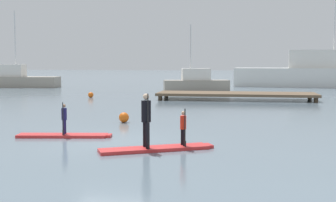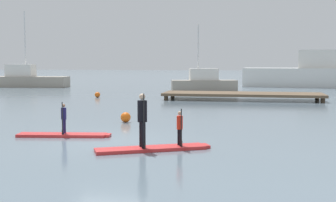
{
  "view_description": "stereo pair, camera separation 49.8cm",
  "coord_description": "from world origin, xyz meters",
  "px_view_note": "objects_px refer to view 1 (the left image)",
  "views": [
    {
      "loc": [
        4.27,
        -14.3,
        2.63
      ],
      "look_at": [
        1.64,
        2.34,
        1.14
      ],
      "focal_mm": 47.77,
      "sensor_mm": 36.0,
      "label": 1
    },
    {
      "loc": [
        4.76,
        -14.22,
        2.63
      ],
      "look_at": [
        1.64,
        2.34,
        1.14
      ],
      "focal_mm": 47.77,
      "sensor_mm": 36.0,
      "label": 2
    }
  ],
  "objects_px": {
    "paddleboard_far": "(157,149)",
    "fishing_boat_white_large": "(309,73)",
    "paddleboard_near": "(64,136)",
    "mooring_buoy_near": "(124,117)",
    "paddler_child_front": "(183,126)",
    "mooring_buoy_mid": "(91,95)",
    "paddler_adult": "(146,117)",
    "motor_boat_small_navy": "(17,79)",
    "paddler_child_solo": "(64,117)",
    "fishing_boat_green_midground": "(196,83)"
  },
  "relations": [
    {
      "from": "paddler_child_solo",
      "to": "motor_boat_small_navy",
      "type": "relative_size",
      "value": 0.14
    },
    {
      "from": "fishing_boat_white_large",
      "to": "motor_boat_small_navy",
      "type": "xyz_separation_m",
      "value": [
        -29.52,
        -5.2,
        -0.6
      ]
    },
    {
      "from": "paddler_child_solo",
      "to": "paddler_child_front",
      "type": "bearing_deg",
      "value": -18.35
    },
    {
      "from": "paddleboard_near",
      "to": "paddler_adult",
      "type": "bearing_deg",
      "value": -30.47
    },
    {
      "from": "paddler_child_front",
      "to": "mooring_buoy_near",
      "type": "distance_m",
      "value": 6.31
    },
    {
      "from": "paddler_adult",
      "to": "motor_boat_small_navy",
      "type": "bearing_deg",
      "value": 123.29
    },
    {
      "from": "paddleboard_near",
      "to": "fishing_boat_white_large",
      "type": "height_order",
      "value": "fishing_boat_white_large"
    },
    {
      "from": "paddler_child_solo",
      "to": "paddler_child_front",
      "type": "relative_size",
      "value": 1.0
    },
    {
      "from": "paddleboard_near",
      "to": "fishing_boat_green_midground",
      "type": "relative_size",
      "value": 0.55
    },
    {
      "from": "paddleboard_near",
      "to": "motor_boat_small_navy",
      "type": "height_order",
      "value": "motor_boat_small_navy"
    },
    {
      "from": "paddler_child_solo",
      "to": "fishing_boat_white_large",
      "type": "xyz_separation_m",
      "value": [
        13.15,
        33.26,
        0.72
      ]
    },
    {
      "from": "paddleboard_near",
      "to": "fishing_boat_white_large",
      "type": "xyz_separation_m",
      "value": [
        13.16,
        33.24,
        1.36
      ]
    },
    {
      "from": "paddler_child_front",
      "to": "fishing_boat_white_large",
      "type": "bearing_deg",
      "value": 75.78
    },
    {
      "from": "paddleboard_near",
      "to": "paddler_child_solo",
      "type": "distance_m",
      "value": 0.64
    },
    {
      "from": "paddleboard_near",
      "to": "paddler_child_front",
      "type": "height_order",
      "value": "paddler_child_front"
    },
    {
      "from": "paddleboard_near",
      "to": "motor_boat_small_navy",
      "type": "relative_size",
      "value": 0.4
    },
    {
      "from": "paddler_child_front",
      "to": "mooring_buoy_mid",
      "type": "bearing_deg",
      "value": 116.62
    },
    {
      "from": "paddleboard_far",
      "to": "paddler_child_front",
      "type": "relative_size",
      "value": 2.94
    },
    {
      "from": "paddleboard_far",
      "to": "paddler_adult",
      "type": "height_order",
      "value": "paddler_adult"
    },
    {
      "from": "paddleboard_near",
      "to": "motor_boat_small_navy",
      "type": "xyz_separation_m",
      "value": [
        -16.37,
        28.04,
        0.76
      ]
    },
    {
      "from": "paddler_child_front",
      "to": "motor_boat_small_navy",
      "type": "xyz_separation_m",
      "value": [
        -20.73,
        29.5,
        0.13
      ]
    },
    {
      "from": "paddleboard_far",
      "to": "mooring_buoy_mid",
      "type": "relative_size",
      "value": 8.33
    },
    {
      "from": "paddleboard_near",
      "to": "mooring_buoy_near",
      "type": "xyz_separation_m",
      "value": [
        1.12,
        3.93,
        0.17
      ]
    },
    {
      "from": "paddler_child_solo",
      "to": "motor_boat_small_navy",
      "type": "distance_m",
      "value": 32.48
    },
    {
      "from": "mooring_buoy_near",
      "to": "paddler_child_front",
      "type": "bearing_deg",
      "value": -58.93
    },
    {
      "from": "paddleboard_near",
      "to": "paddleboard_far",
      "type": "height_order",
      "value": "same"
    },
    {
      "from": "motor_boat_small_navy",
      "to": "mooring_buoy_near",
      "type": "height_order",
      "value": "motor_boat_small_navy"
    },
    {
      "from": "paddler_adult",
      "to": "paddler_child_front",
      "type": "height_order",
      "value": "paddler_adult"
    },
    {
      "from": "paddleboard_near",
      "to": "mooring_buoy_near",
      "type": "distance_m",
      "value": 4.09
    },
    {
      "from": "paddleboard_near",
      "to": "paddleboard_far",
      "type": "xyz_separation_m",
      "value": [
        3.62,
        -1.81,
        -0.0
      ]
    },
    {
      "from": "fishing_boat_green_midground",
      "to": "paddler_child_solo",
      "type": "bearing_deg",
      "value": -95.18
    },
    {
      "from": "paddleboard_far",
      "to": "fishing_boat_white_large",
      "type": "xyz_separation_m",
      "value": [
        9.54,
        35.05,
        1.36
      ]
    },
    {
      "from": "paddler_child_front",
      "to": "mooring_buoy_near",
      "type": "xyz_separation_m",
      "value": [
        -3.25,
        5.39,
        -0.46
      ]
    },
    {
      "from": "paddleboard_far",
      "to": "fishing_boat_green_midground",
      "type": "height_order",
      "value": "fishing_boat_green_midground"
    },
    {
      "from": "paddler_child_front",
      "to": "paddler_adult",
      "type": "bearing_deg",
      "value": -154.19
    },
    {
      "from": "fishing_boat_green_midground",
      "to": "mooring_buoy_near",
      "type": "height_order",
      "value": "fishing_boat_green_midground"
    },
    {
      "from": "paddler_adult",
      "to": "paddler_child_solo",
      "type": "bearing_deg",
      "value": 149.66
    },
    {
      "from": "mooring_buoy_near",
      "to": "mooring_buoy_mid",
      "type": "bearing_deg",
      "value": 114.61
    },
    {
      "from": "mooring_buoy_near",
      "to": "fishing_boat_green_midground",
      "type": "bearing_deg",
      "value": 86.86
    },
    {
      "from": "paddleboard_far",
      "to": "fishing_boat_white_large",
      "type": "distance_m",
      "value": 36.36
    },
    {
      "from": "paddler_adult",
      "to": "mooring_buoy_mid",
      "type": "distance_m",
      "value": 20.18
    },
    {
      "from": "paddler_child_solo",
      "to": "mooring_buoy_mid",
      "type": "bearing_deg",
      "value": 105.74
    },
    {
      "from": "paddler_adult",
      "to": "fishing_boat_green_midground",
      "type": "bearing_deg",
      "value": 92.25
    },
    {
      "from": "paddler_child_solo",
      "to": "paddleboard_far",
      "type": "height_order",
      "value": "paddler_child_solo"
    },
    {
      "from": "paddler_child_front",
      "to": "fishing_boat_white_large",
      "type": "height_order",
      "value": "fishing_boat_white_large"
    },
    {
      "from": "paddler_adult",
      "to": "paddleboard_far",
      "type": "bearing_deg",
      "value": 27.31
    },
    {
      "from": "paddleboard_far",
      "to": "fishing_boat_green_midground",
      "type": "relative_size",
      "value": 0.56
    },
    {
      "from": "paddleboard_far",
      "to": "mooring_buoy_near",
      "type": "height_order",
      "value": "mooring_buoy_near"
    },
    {
      "from": "paddler_child_solo",
      "to": "fishing_boat_green_midground",
      "type": "height_order",
      "value": "fishing_boat_green_midground"
    },
    {
      "from": "paddler_child_front",
      "to": "fishing_boat_white_large",
      "type": "relative_size",
      "value": 0.08
    }
  ]
}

